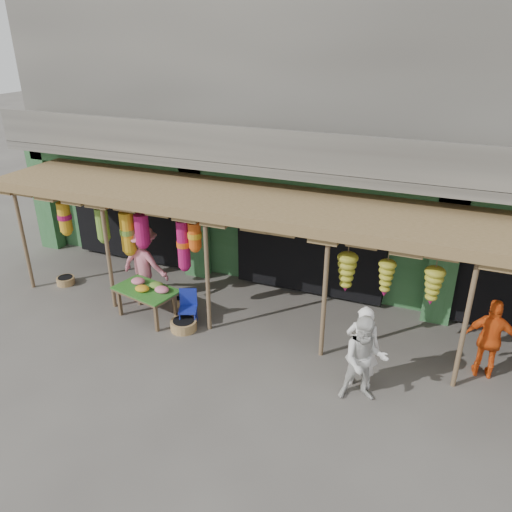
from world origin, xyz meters
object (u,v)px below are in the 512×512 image
at_px(person_shopper, 144,263).
at_px(person_front, 362,347).
at_px(flower_table, 147,290).
at_px(person_vendor, 490,339).
at_px(person_right, 364,360).
at_px(blue_chair, 188,305).

bearing_deg(person_shopper, person_front, 168.92).
xyz_separation_m(flower_table, person_vendor, (6.98, 0.63, 0.12)).
bearing_deg(person_right, person_vendor, 18.55).
relative_size(blue_chair, person_right, 0.49).
bearing_deg(blue_chair, person_front, -32.58).
xyz_separation_m(blue_chair, person_shopper, (-1.47, 0.59, 0.48)).
height_order(person_front, person_vendor, person_front).
bearing_deg(flower_table, person_shopper, 138.85).
height_order(blue_chair, person_shopper, person_shopper).
relative_size(flower_table, person_front, 0.94).
bearing_deg(person_shopper, blue_chair, 160.24).
bearing_deg(flower_table, person_front, 6.36).
bearing_deg(person_right, person_shopper, 145.12).
distance_m(person_right, person_vendor, 2.51).
height_order(flower_table, person_vendor, person_vendor).
relative_size(flower_table, person_vendor, 0.97).
bearing_deg(blue_chair, person_shopper, 135.29).
relative_size(flower_table, person_shopper, 0.83).
bearing_deg(flower_table, person_right, 2.62).
bearing_deg(flower_table, person_vendor, 17.89).
distance_m(flower_table, person_front, 4.91).
height_order(flower_table, person_shopper, person_shopper).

